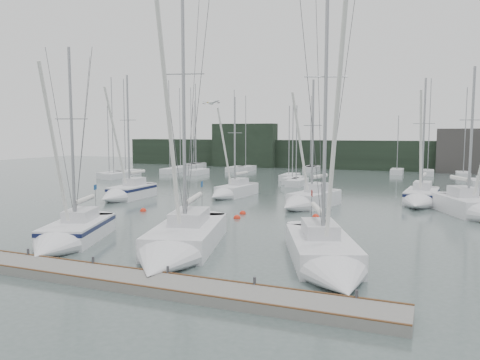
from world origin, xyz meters
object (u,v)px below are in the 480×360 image
Objects in this scene: buoy_a at (243,214)px; buoy_d at (237,218)px; sailboat_mid_a at (124,193)px; buoy_b at (316,217)px; buoy_c at (143,211)px; sailboat_near_left at (67,237)px; sailboat_mid_c at (306,201)px; sailboat_near_center at (177,246)px; sailboat_mid_b at (230,192)px; sailboat_mid_e at (475,209)px; sailboat_mid_d at (420,198)px; sailboat_near_right at (328,261)px.

buoy_a is 1.99m from buoy_d.
buoy_d is at bearing -21.22° from sailboat_mid_a.
buoy_a is 5.75m from buoy_b.
buoy_a is at bearing 13.42° from buoy_c.
sailboat_near_left is 22.41× the size of buoy_b.
sailboat_near_left is 20.30m from sailboat_mid_c.
sailboat_near_center reaches higher than buoy_b.
buoy_b is (19.15, -2.26, -0.62)m from sailboat_mid_a.
sailboat_near_center is at bearing -67.06° from sailboat_mid_b.
sailboat_near_center is 11.39m from buoy_d.
sailboat_near_left is at bearing -163.78° from sailboat_mid_e.
sailboat_near_left is 1.01× the size of sailboat_mid_d.
sailboat_mid_e is at bearing 35.09° from sailboat_near_center.
buoy_c is (-3.32, -10.14, -0.52)m from sailboat_mid_b.
sailboat_near_left is 0.99× the size of sailboat_mid_e.
sailboat_mid_d is (11.22, 23.37, 0.03)m from sailboat_near_center.
buoy_a is at bearing 48.76° from sailboat_near_left.
sailboat_mid_c is 6.04m from buoy_a.
buoy_b is at bearing 177.92° from sailboat_mid_e.
sailboat_near_right is 20.67m from buoy_c.
buoy_a is (-12.88, -10.12, -0.60)m from sailboat_mid_d.
sailboat_mid_a reaches higher than sailboat_mid_b.
sailboat_mid_a is at bearing 173.28° from buoy_b.
buoy_d reaches higher than buoy_c.
buoy_c is at bearing -169.20° from buoy_b.
sailboat_near_center reaches higher than buoy_a.
sailboat_mid_b reaches higher than buoy_a.
sailboat_mid_d is 24.13m from buoy_c.
sailboat_near_left is 0.75× the size of sailboat_near_center.
sailboat_near_right is at bearing -36.26° from sailboat_mid_a.
sailboat_near_right is at bearing -94.19° from sailboat_mid_d.
sailboat_near_right reaches higher than sailboat_mid_b.
sailboat_mid_c is at bearing 3.58° from sailboat_mid_a.
sailboat_mid_b is 17.69m from sailboat_mid_d.
buoy_b and buoy_d have the same top height.
sailboat_near_right is 1.21× the size of sailboat_mid_a.
sailboat_near_right is 14.28m from buoy_d.
buoy_c is at bearing 126.30° from sailboat_near_right.
sailboat_near_center is 1.53× the size of sailboat_mid_b.
sailboat_mid_b is 9.42m from sailboat_mid_c.
sailboat_near_center reaches higher than sailboat_mid_a.
buoy_b is (1.75, -3.82, -0.60)m from sailboat_mid_c.
sailboat_mid_d is at bearing 105.43° from sailboat_mid_e.
sailboat_near_left reaches higher than buoy_c.
buoy_c reaches higher than buoy_a.
sailboat_near_left reaches higher than buoy_d.
sailboat_mid_c is (8.66, -3.70, 0.09)m from sailboat_mid_b.
sailboat_mid_e is 22.58× the size of buoy_b.
buoy_b is at bearing 10.80° from buoy_c.
sailboat_near_left reaches higher than buoy_b.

